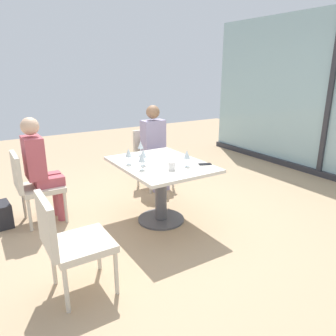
# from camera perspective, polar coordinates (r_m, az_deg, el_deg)

# --- Properties ---
(ground_plane) EXTENTS (12.00, 12.00, 0.00)m
(ground_plane) POSITION_cam_1_polar(r_m,az_deg,el_deg) (3.96, -1.24, -9.24)
(ground_plane) COLOR tan
(window_wall_backdrop) EXTENTS (5.29, 0.10, 2.70)m
(window_wall_backdrop) POSITION_cam_1_polar(r_m,az_deg,el_deg) (5.89, 26.91, 10.06)
(window_wall_backdrop) COLOR #95B7BC
(window_wall_backdrop) RESTS_ON ground_plane
(dining_table_main) EXTENTS (1.22, 0.92, 0.73)m
(dining_table_main) POSITION_cam_1_polar(r_m,az_deg,el_deg) (3.75, -1.30, -1.77)
(dining_table_main) COLOR silver
(dining_table_main) RESTS_ON ground_plane
(chair_front_left) EXTENTS (0.46, 0.50, 0.87)m
(chair_front_left) POSITION_cam_1_polar(r_m,az_deg,el_deg) (4.04, -23.01, -2.52)
(chair_front_left) COLOR beige
(chair_front_left) RESTS_ON ground_plane
(chair_far_left) EXTENTS (0.50, 0.46, 0.87)m
(chair_far_left) POSITION_cam_1_polar(r_m,az_deg,el_deg) (4.94, -2.89, 2.36)
(chair_far_left) COLOR beige
(chair_far_left) RESTS_ON ground_plane
(chair_front_right) EXTENTS (0.46, 0.50, 0.87)m
(chair_front_right) POSITION_cam_1_polar(r_m,az_deg,el_deg) (2.68, -17.30, -12.03)
(chair_front_right) COLOR beige
(chair_front_right) RESTS_ON ground_plane
(person_front_left) EXTENTS (0.34, 0.39, 1.26)m
(person_front_left) POSITION_cam_1_polar(r_m,az_deg,el_deg) (3.99, -21.81, 0.48)
(person_front_left) COLOR #B24C56
(person_front_left) RESTS_ON ground_plane
(person_far_left) EXTENTS (0.39, 0.34, 1.26)m
(person_far_left) POSITION_cam_1_polar(r_m,az_deg,el_deg) (4.79, -2.29, 4.42)
(person_far_left) COLOR #9E93B7
(person_far_left) RESTS_ON ground_plane
(wine_glass_0) EXTENTS (0.07, 0.07, 0.18)m
(wine_glass_0) POSITION_cam_1_polar(r_m,az_deg,el_deg) (3.53, 3.38, 2.37)
(wine_glass_0) COLOR silver
(wine_glass_0) RESTS_ON dining_table_main
(wine_glass_1) EXTENTS (0.07, 0.07, 0.18)m
(wine_glass_1) POSITION_cam_1_polar(r_m,az_deg,el_deg) (3.42, -4.71, 1.82)
(wine_glass_1) COLOR silver
(wine_glass_1) RESTS_ON dining_table_main
(wine_glass_2) EXTENTS (0.07, 0.07, 0.18)m
(wine_glass_2) POSITION_cam_1_polar(r_m,az_deg,el_deg) (3.99, -4.92, 4.08)
(wine_glass_2) COLOR silver
(wine_glass_2) RESTS_ON dining_table_main
(wine_glass_3) EXTENTS (0.07, 0.07, 0.18)m
(wine_glass_3) POSITION_cam_1_polar(r_m,az_deg,el_deg) (3.58, -4.45, 2.54)
(wine_glass_3) COLOR silver
(wine_glass_3) RESTS_ON dining_table_main
(wine_glass_4) EXTENTS (0.07, 0.07, 0.18)m
(wine_glass_4) POSITION_cam_1_polar(r_m,az_deg,el_deg) (3.63, -7.07, 2.68)
(wine_glass_4) COLOR silver
(wine_glass_4) RESTS_ON dining_table_main
(coffee_cup) EXTENTS (0.08, 0.08, 0.09)m
(coffee_cup) POSITION_cam_1_polar(r_m,az_deg,el_deg) (3.42, 0.65, 0.40)
(coffee_cup) COLOR white
(coffee_cup) RESTS_ON dining_table_main
(cell_phone_on_table) EXTENTS (0.12, 0.16, 0.01)m
(cell_phone_on_table) POSITION_cam_1_polar(r_m,az_deg,el_deg) (3.65, 6.62, 0.68)
(cell_phone_on_table) COLOR black
(cell_phone_on_table) RESTS_ON dining_table_main
(handbag_0) EXTENTS (0.31, 0.18, 0.28)m
(handbag_0) POSITION_cam_1_polar(r_m,az_deg,el_deg) (4.24, -27.32, -7.36)
(handbag_0) COLOR #232328
(handbag_0) RESTS_ON ground_plane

